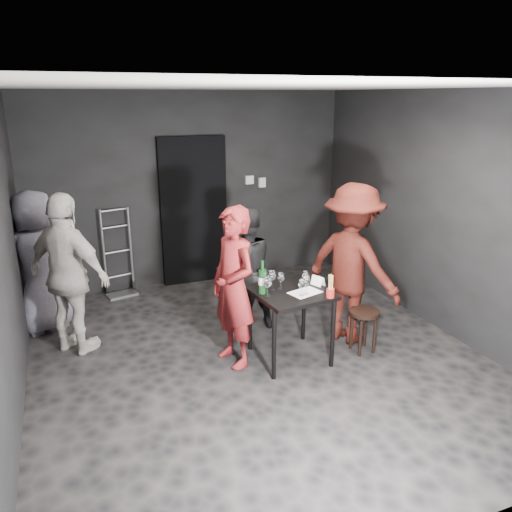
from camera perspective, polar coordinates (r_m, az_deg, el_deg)
name	(u,v)px	position (r m, az deg, el deg)	size (l,w,h in m)	color
floor	(257,356)	(5.37, 0.13, -11.41)	(4.50, 5.00, 0.02)	black
ceiling	(257,87)	(4.68, 0.15, 18.80)	(4.50, 5.00, 0.02)	silver
wall_back	(192,190)	(7.18, -7.34, 7.51)	(4.50, 0.04, 2.70)	black
wall_front	(432,349)	(2.84, 19.49, -9.98)	(4.50, 0.04, 2.70)	black
wall_left	(1,260)	(4.56, -27.15, -0.39)	(0.04, 5.00, 2.70)	black
wall_right	(442,214)	(6.03, 20.48, 4.54)	(0.04, 5.00, 2.70)	black
doorway	(194,211)	(7.18, -7.12, 5.07)	(0.95, 0.10, 2.10)	black
wallbox_upper	(249,180)	(7.36, -0.78, 8.70)	(0.12, 0.06, 0.12)	#B7B7B2
wallbox_lower	(262,182)	(7.45, 0.67, 8.42)	(0.10, 0.06, 0.14)	#B7B7B2
hand_truck	(120,279)	(7.12, -15.26, -2.52)	(0.40, 0.34, 1.20)	#B2B2B7
tasting_table	(291,300)	(5.08, 3.98, -5.03)	(0.72, 0.72, 0.75)	black
stool	(364,320)	(5.43, 12.23, -7.11)	(0.32, 0.32, 0.47)	black
server_red	(234,281)	(4.91, -2.57, -2.83)	(0.65, 0.43, 1.78)	maroon
woman_black	(245,272)	(5.70, -1.23, -1.82)	(0.68, 0.37, 1.41)	black
man_maroon	(353,251)	(5.45, 11.04, 0.58)	(1.34, 0.62, 2.07)	#3F120D
bystander_cream	(68,263)	(5.44, -20.71, -0.81)	(1.16, 0.55, 1.98)	beige
bystander_grey	(38,255)	(6.12, -23.66, 0.08)	(0.89, 0.49, 1.82)	slate
tasting_mat	(305,292)	(5.01, 5.61, -4.16)	(0.31, 0.21, 0.00)	white
wine_glass_a	(267,286)	(4.86, 1.31, -3.45)	(0.08, 0.08, 0.21)	white
wine_glass_b	(272,279)	(5.02, 1.84, -2.69)	(0.08, 0.08, 0.22)	white
wine_glass_c	(281,280)	(5.05, 2.88, -2.80)	(0.07, 0.07, 0.19)	white
wine_glass_d	(302,287)	(4.89, 5.24, -3.55)	(0.07, 0.07, 0.19)	white
wine_glass_e	(306,284)	(4.94, 5.75, -3.23)	(0.08, 0.08, 0.21)	white
wine_glass_f	(305,278)	(5.13, 5.67, -2.56)	(0.07, 0.07, 0.18)	white
wine_bottle	(262,281)	(4.93, 0.73, -2.85)	(0.08, 0.08, 0.34)	black
breadstick_cup	(331,287)	(4.88, 8.52, -3.47)	(0.08, 0.08, 0.25)	#A81E19
reserved_card	(317,281)	(5.19, 6.95, -2.84)	(0.08, 0.13, 0.10)	white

